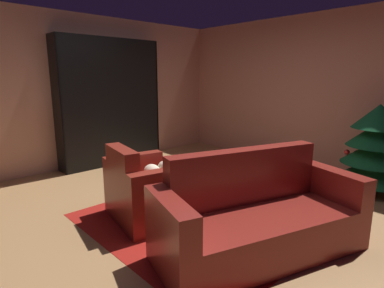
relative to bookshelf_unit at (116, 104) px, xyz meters
The scene contains 11 objects.
ground_plane 2.86m from the bookshelf_unit, ahead, with size 6.81×6.81×0.00m, color #A87A4B.
wall_back 3.53m from the bookshelf_unit, 42.16° to the left, with size 5.80×0.06×2.63m, color tan.
wall_left 0.52m from the bookshelf_unit, 122.24° to the right, with size 0.06×5.60×2.63m, color tan.
area_rug 3.11m from the bookshelf_unit, 15.15° to the right, with size 2.38×1.86×0.01m, color maroon.
bookshelf_unit is the anchor object (origin of this frame).
armchair_red 2.67m from the bookshelf_unit, 23.66° to the right, with size 1.04×0.88×0.85m.
couch_red 3.76m from the bookshelf_unit, 10.53° to the right, with size 1.31×2.07×0.92m.
coffee_table 3.07m from the bookshelf_unit, 12.71° to the right, with size 0.64×0.64×0.48m.
book_stack_on_table 3.07m from the bookshelf_unit, 12.87° to the right, with size 0.24×0.19×0.11m.
bottle_on_table 3.08m from the bookshelf_unit, 15.93° to the right, with size 0.08×0.08×0.29m.
decorated_tree 4.23m from the bookshelf_unit, 25.51° to the left, with size 0.96×0.96×1.23m.
Camera 1 is at (2.53, -2.53, 1.59)m, focal length 29.38 mm.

